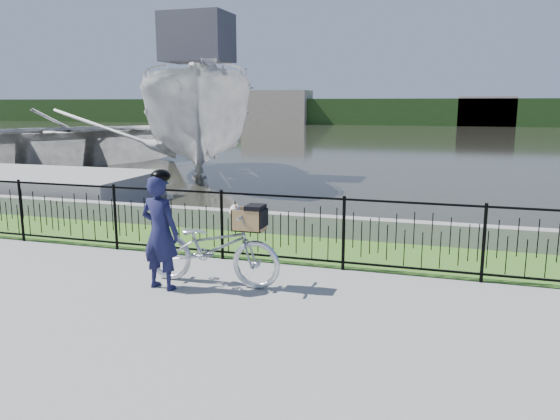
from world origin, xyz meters
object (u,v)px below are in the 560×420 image
(bicycle_rig, at_px, (213,247))
(boat_far, at_px, (49,136))
(cyclist, at_px, (160,230))
(boat_near, at_px, (199,119))

(bicycle_rig, xyz_separation_m, boat_far, (-12.78, 12.07, 0.62))
(cyclist, xyz_separation_m, boat_far, (-12.19, 12.46, 0.33))
(boat_far, bearing_deg, boat_near, -11.17)
(bicycle_rig, xyz_separation_m, boat_near, (-5.23, 10.58, 1.42))
(cyclist, height_order, boat_far, boat_far)
(bicycle_rig, bearing_deg, boat_near, 116.29)
(cyclist, distance_m, boat_far, 17.43)
(boat_near, xyz_separation_m, boat_far, (-7.55, 1.49, -0.80))
(boat_near, bearing_deg, cyclist, -67.11)
(bicycle_rig, distance_m, boat_far, 17.59)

